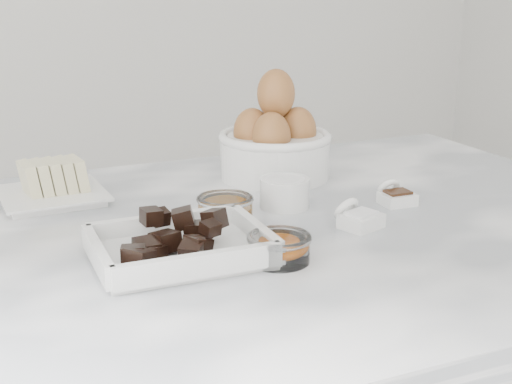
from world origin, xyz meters
TOP-DOWN VIEW (x-y plane):
  - marble_slab at (0.00, 0.00)m, footprint 1.20×0.80m
  - chocolate_dish at (-0.13, -0.07)m, footprint 0.22×0.17m
  - butter_plate at (-0.23, 0.24)m, footprint 0.16×0.16m
  - sugar_ramekin at (0.08, 0.06)m, footprint 0.07×0.07m
  - egg_bowl at (0.14, 0.22)m, footprint 0.19×0.19m
  - honey_bowl at (-0.02, 0.04)m, footprint 0.08×0.08m
  - zest_bowl at (-0.02, -0.13)m, footprint 0.08×0.08m
  - vanilla_spoon at (0.24, 0.01)m, footprint 0.05×0.06m
  - salt_spoon at (0.13, -0.06)m, footprint 0.07×0.08m

SIDE VIEW (x-z plane):
  - marble_slab at x=0.00m, z-range 0.90..0.94m
  - vanilla_spoon at x=0.24m, z-range 0.93..0.97m
  - salt_spoon at x=0.13m, z-range 0.93..0.97m
  - honey_bowl at x=-0.02m, z-range 0.94..0.98m
  - zest_bowl at x=-0.02m, z-range 0.94..0.98m
  - chocolate_dish at x=-0.13m, z-range 0.94..0.99m
  - butter_plate at x=-0.23m, z-range 0.93..0.99m
  - sugar_ramekin at x=0.08m, z-range 0.94..0.99m
  - egg_bowl at x=0.14m, z-range 0.91..1.09m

